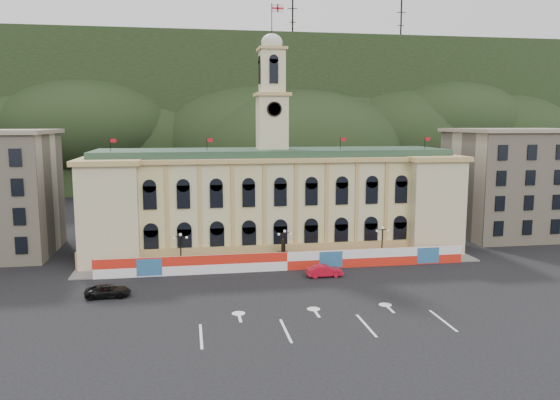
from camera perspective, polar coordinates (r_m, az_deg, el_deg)
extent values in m
plane|color=black|center=(59.66, 3.41, -11.14)|extent=(260.00, 260.00, 0.00)
cube|color=black|center=(185.29, -5.76, 8.82)|extent=(230.00, 70.00, 44.00)
cube|color=#595651|center=(171.95, 6.64, 11.53)|extent=(22.00, 8.00, 14.00)
cube|color=#595651|center=(166.69, -22.17, 9.72)|extent=(16.00, 7.00, 10.00)
cylinder|color=black|center=(175.61, 1.33, 18.08)|extent=(0.50, 0.50, 20.00)
cylinder|color=black|center=(185.38, 12.52, 17.37)|extent=(0.50, 0.50, 20.00)
cube|color=beige|center=(84.77, -0.83, -0.46)|extent=(55.00, 15.00, 14.00)
cube|color=tan|center=(78.33, 0.06, -5.51)|extent=(56.00, 0.80, 2.40)
cube|color=tan|center=(83.99, -0.84, 4.47)|extent=(56.20, 16.20, 0.60)
cube|color=#2B4834|center=(83.95, -0.84, 4.94)|extent=(53.00, 13.00, 1.20)
cube|color=beige|center=(83.48, -16.87, -0.95)|extent=(8.00, 17.00, 14.00)
cube|color=beige|center=(90.44, 14.15, -0.17)|extent=(8.00, 17.00, 14.00)
cube|color=beige|center=(83.82, -0.84, 8.08)|extent=(4.40, 4.40, 8.00)
cube|color=tan|center=(83.92, -0.85, 10.95)|extent=(5.20, 5.20, 0.50)
cube|color=beige|center=(84.15, -0.86, 13.20)|extent=(3.60, 3.60, 6.50)
cube|color=tan|center=(84.51, -0.86, 15.49)|extent=(4.20, 4.20, 0.40)
cylinder|color=black|center=(81.57, -0.60, 9.49)|extent=(2.20, 0.20, 2.20)
ellipsoid|color=beige|center=(84.63, -0.86, 16.10)|extent=(3.20, 3.20, 2.72)
cylinder|color=black|center=(85.13, -0.87, 18.23)|extent=(0.12, 0.12, 5.00)
cube|color=white|center=(85.61, -0.24, 19.40)|extent=(1.80, 0.04, 1.20)
cube|color=red|center=(85.58, -0.23, 19.41)|extent=(1.80, 0.02, 0.22)
cube|color=red|center=(85.58, -0.23, 19.41)|extent=(0.22, 0.02, 1.20)
cube|color=#BAAA8F|center=(102.97, 23.27, 1.52)|extent=(20.00, 16.00, 18.00)
cube|color=gray|center=(102.42, 23.56, 6.70)|extent=(21.00, 17.00, 0.60)
cube|color=red|center=(73.36, 0.76, -6.41)|extent=(50.00, 0.25, 2.50)
cube|color=#2C6494|center=(72.26, -13.51, -6.87)|extent=(3.20, 0.05, 2.20)
cube|color=#2C6494|center=(74.51, 5.35, -6.22)|extent=(3.20, 0.05, 2.20)
cube|color=#2C6494|center=(79.23, 15.22, -5.60)|extent=(3.20, 0.05, 2.20)
cube|color=slate|center=(76.27, 0.38, -6.75)|extent=(56.00, 5.50, 0.16)
cube|color=#595651|center=(76.30, 0.35, -6.11)|extent=(1.40, 1.40, 1.80)
cylinder|color=black|center=(75.90, 0.35, -4.87)|extent=(0.60, 0.60, 1.60)
sphere|color=black|center=(75.70, 0.35, -4.20)|extent=(0.44, 0.44, 0.44)
cylinder|color=black|center=(74.44, -10.28, -7.21)|extent=(0.44, 0.44, 0.30)
cylinder|color=black|center=(73.88, -10.32, -5.52)|extent=(0.18, 0.18, 4.80)
cube|color=black|center=(73.38, -10.37, -3.78)|extent=(1.60, 0.08, 0.08)
sphere|color=silver|center=(73.43, -10.99, -3.91)|extent=(0.36, 0.36, 0.36)
sphere|color=silver|center=(73.40, -9.74, -3.88)|extent=(0.36, 0.36, 0.36)
sphere|color=silver|center=(73.33, -10.37, -3.59)|extent=(0.40, 0.40, 0.40)
cylinder|color=black|center=(75.54, 0.48, -6.85)|extent=(0.44, 0.44, 0.30)
cylinder|color=black|center=(74.99, 0.48, -5.19)|extent=(0.18, 0.18, 4.80)
cube|color=black|center=(74.49, 0.48, -3.46)|extent=(1.60, 0.08, 0.08)
sphere|color=silver|center=(74.39, -0.13, -3.60)|extent=(0.36, 0.36, 0.36)
sphere|color=silver|center=(74.66, 1.09, -3.55)|extent=(0.36, 0.36, 0.36)
sphere|color=silver|center=(74.44, 0.48, -3.27)|extent=(0.40, 0.40, 0.40)
cylinder|color=black|center=(79.14, 10.57, -6.29)|extent=(0.44, 0.44, 0.30)
cylinder|color=black|center=(78.61, 10.61, -4.70)|extent=(0.18, 0.18, 4.80)
cube|color=black|center=(78.14, 10.66, -3.06)|extent=(1.60, 0.08, 0.08)
sphere|color=silver|center=(77.90, 10.10, -3.19)|extent=(0.36, 0.36, 0.36)
sphere|color=silver|center=(78.45, 11.20, -3.14)|extent=(0.36, 0.36, 0.36)
sphere|color=silver|center=(78.09, 10.66, -2.88)|extent=(0.40, 0.40, 0.40)
imported|color=red|center=(70.81, 4.67, -7.38)|extent=(1.85, 4.73, 1.53)
imported|color=black|center=(65.64, -17.53, -9.06)|extent=(2.63, 5.18, 1.40)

